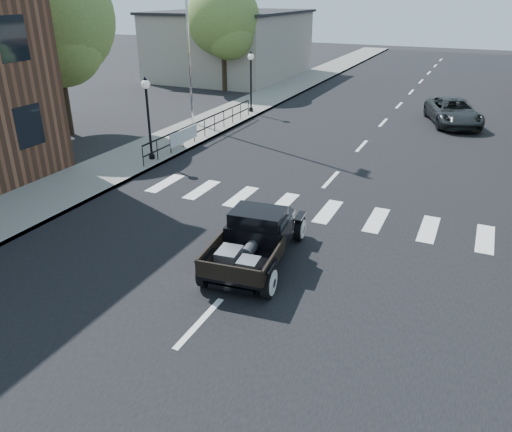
% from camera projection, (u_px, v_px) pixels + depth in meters
% --- Properties ---
extents(ground, '(120.00, 120.00, 0.00)m').
position_uv_depth(ground, '(256.00, 262.00, 13.47)').
color(ground, black).
rests_on(ground, ground).
extents(road, '(14.00, 80.00, 0.02)m').
position_uv_depth(road, '(375.00, 131.00, 25.90)').
color(road, black).
rests_on(road, ground).
extents(road_markings, '(12.00, 60.00, 0.06)m').
position_uv_depth(road_markings, '(351.00, 158.00, 21.76)').
color(road_markings, silver).
rests_on(road_markings, ground).
extents(sidewalk_left, '(3.00, 80.00, 0.15)m').
position_uv_depth(sidewalk_left, '(230.00, 115.00, 29.08)').
color(sidewalk_left, gray).
rests_on(sidewalk_left, ground).
extents(low_building_left, '(10.00, 12.00, 5.00)m').
position_uv_depth(low_building_left, '(231.00, 46.00, 41.31)').
color(low_building_left, '#A29A88').
rests_on(low_building_left, ground).
extents(railing, '(0.08, 10.00, 1.00)m').
position_uv_depth(railing, '(205.00, 127.00, 24.25)').
color(railing, black).
rests_on(railing, sidewalk_left).
extents(banner, '(0.04, 2.20, 0.60)m').
position_uv_depth(banner, '(184.00, 141.00, 22.64)').
color(banner, silver).
rests_on(banner, sidewalk_left).
extents(lamp_post_b, '(0.36, 0.36, 3.41)m').
position_uv_depth(lamp_post_b, '(149.00, 119.00, 20.55)').
color(lamp_post_b, black).
rests_on(lamp_post_b, sidewalk_left).
extents(lamp_post_c, '(0.36, 0.36, 3.41)m').
position_uv_depth(lamp_post_c, '(251.00, 82.00, 28.84)').
color(lamp_post_c, black).
rests_on(lamp_post_c, sidewalk_left).
extents(big_tree_near, '(5.68, 5.68, 8.34)m').
position_uv_depth(big_tree_near, '(58.00, 49.00, 23.66)').
color(big_tree_near, '#5B7632').
rests_on(big_tree_near, ground).
extents(big_tree_far, '(5.06, 5.06, 7.43)m').
position_uv_depth(big_tree_far, '(224.00, 37.00, 34.89)').
color(big_tree_far, '#5B7632').
rests_on(big_tree_far, ground).
extents(hotrod_pickup, '(2.43, 4.46, 1.48)m').
position_uv_depth(hotrod_pickup, '(256.00, 238.00, 13.16)').
color(hotrod_pickup, black).
rests_on(hotrod_pickup, ground).
extents(second_car, '(3.71, 5.37, 1.36)m').
position_uv_depth(second_car, '(453.00, 112.00, 26.97)').
color(second_car, black).
rests_on(second_car, ground).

